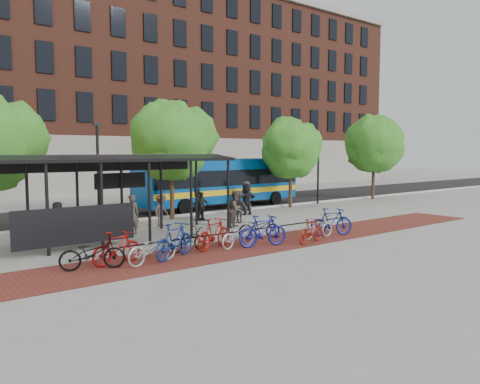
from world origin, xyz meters
TOP-DOWN VIEW (x-y plane):
  - ground at (0.00, 0.00)m, footprint 160.00×160.00m
  - asphalt_street at (0.00, 8.00)m, footprint 160.00×8.00m
  - curb at (0.00, 4.00)m, footprint 160.00×0.25m
  - brick_strip at (-2.00, -5.00)m, footprint 24.00×3.00m
  - bike_rack_rail at (-3.30, -4.10)m, footprint 12.00×0.05m
  - building_brick at (10.00, 26.00)m, footprint 55.00×14.00m
  - bus_shelter at (-8.13, -0.48)m, footprint 10.60×3.07m
  - tree_b at (-2.90, 3.35)m, footprint 5.15×4.20m
  - tree_c at (6.09, 3.35)m, footprint 4.66×3.80m
  - tree_d at (15.10, 3.35)m, footprint 5.39×4.40m
  - lamp_post_left at (-7.00, 3.60)m, footprint 0.35×0.20m
  - lamp_post_right at (9.00, 3.60)m, footprint 0.35×0.20m
  - bus at (2.21, 5.96)m, footprint 12.06×3.39m
  - bike_0 at (-10.50, -4.77)m, footprint 2.13×1.31m
  - bike_1 at (-9.60, -4.56)m, footprint 1.92×0.85m
  - bike_2 at (-8.64, -5.21)m, footprint 2.13×1.14m
  - bike_3 at (-7.68, -5.01)m, footprint 2.16×1.39m
  - bike_4 at (-6.70, -4.31)m, footprint 1.75×0.77m
  - bike_5 at (-5.72, -4.59)m, footprint 2.07×1.15m
  - bike_6 at (-4.77, -4.88)m, footprint 1.98×1.03m
  - bike_7 at (-3.92, -5.35)m, footprint 2.15×1.03m
  - bike_8 at (-2.88, -3.91)m, footprint 1.94×1.32m
  - bike_9 at (-1.94, -6.04)m, footprint 1.75×0.78m
  - bike_10 at (-0.97, -5.50)m, footprint 1.92×0.73m
  - bike_11 at (-0.02, -5.45)m, footprint 2.13×1.27m
  - pedestrian_0 at (-9.75, 1.19)m, footprint 0.87×0.93m
  - pedestrian_1 at (-6.80, 0.27)m, footprint 0.72×0.54m
  - pedestrian_2 at (-2.12, 2.21)m, footprint 1.00×0.88m
  - pedestrian_3 at (-4.66, 1.48)m, footprint 1.19×1.01m
  - pedestrian_4 at (-2.02, 1.89)m, footprint 0.95×0.50m
  - pedestrian_5 at (1.34, 2.18)m, footprint 1.77×0.70m
  - pedestrian_6 at (2.55, 3.71)m, footprint 1.04×0.83m
  - pedestrian_8 at (-1.88, -0.98)m, footprint 1.09×1.01m
  - pedestrian_9 at (-0.98, -0.02)m, footprint 0.96×1.24m

SIDE VIEW (x-z plane):
  - ground at x=0.00m, z-range 0.00..0.00m
  - bike_rack_rail at x=-3.30m, z-range -0.47..0.47m
  - brick_strip at x=-2.00m, z-range 0.00..0.01m
  - asphalt_street at x=0.00m, z-range 0.00..0.01m
  - curb at x=0.00m, z-range 0.00..0.12m
  - bike_4 at x=-6.70m, z-range 0.00..0.89m
  - bike_8 at x=-2.88m, z-range 0.00..0.96m
  - bike_6 at x=-4.77m, z-range 0.00..0.99m
  - bike_10 at x=-0.97m, z-range 0.00..1.00m
  - bike_9 at x=-1.94m, z-range 0.00..1.02m
  - bike_0 at x=-10.50m, z-range 0.00..1.06m
  - bike_2 at x=-8.64m, z-range 0.00..1.07m
  - bike_1 at x=-9.60m, z-range 0.00..1.11m
  - bike_5 at x=-5.72m, z-range 0.00..1.20m
  - bike_11 at x=-0.02m, z-range 0.00..1.24m
  - bike_7 at x=-3.92m, z-range 0.00..1.25m
  - bike_3 at x=-7.68m, z-range 0.00..1.26m
  - pedestrian_4 at x=-2.02m, z-range 0.00..1.55m
  - pedestrian_3 at x=-4.66m, z-range 0.00..1.60m
  - pedestrian_0 at x=-9.75m, z-range 0.00..1.60m
  - pedestrian_9 at x=-0.98m, z-range 0.00..1.69m
  - pedestrian_2 at x=-2.12m, z-range 0.00..1.73m
  - pedestrian_8 at x=-1.88m, z-range 0.00..1.79m
  - pedestrian_1 at x=-6.80m, z-range 0.00..1.81m
  - pedestrian_6 at x=2.55m, z-range 0.00..1.86m
  - pedestrian_5 at x=1.34m, z-range 0.00..1.87m
  - bus at x=2.21m, z-range 0.24..3.46m
  - lamp_post_left at x=-7.00m, z-range 0.18..5.31m
  - lamp_post_right at x=9.00m, z-range 0.18..5.31m
  - bus_shelter at x=-8.13m, z-range 1.20..4.80m
  - tree_c at x=6.09m, z-range 1.09..7.02m
  - tree_b at x=-2.90m, z-range 1.22..7.69m
  - tree_d at x=15.10m, z-range 1.19..7.74m
  - building_brick at x=10.00m, z-range 0.00..20.00m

